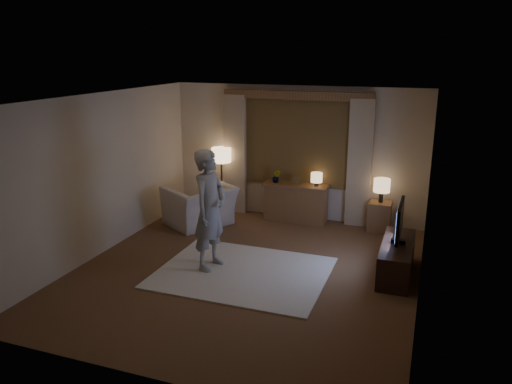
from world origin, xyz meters
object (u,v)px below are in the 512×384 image
at_px(side_table, 380,217).
at_px(person, 210,210).
at_px(armchair, 200,206).
at_px(tv_stand, 397,259).
at_px(sideboard, 296,203).

relative_size(side_table, person, 0.30).
distance_m(armchair, person, 2.08).
distance_m(side_table, tv_stand, 1.86).
xyz_separation_m(sideboard, armchair, (-1.65, -0.86, 0.03)).
bearing_deg(side_table, person, -131.64).
bearing_deg(side_table, armchair, -166.09).
bearing_deg(sideboard, side_table, -1.77).
bearing_deg(armchair, tv_stand, 105.76).
bearing_deg(person, armchair, 38.66).
relative_size(tv_stand, person, 0.76).
bearing_deg(sideboard, tv_stand, -41.75).
height_order(sideboard, armchair, armchair).
xyz_separation_m(tv_stand, person, (-2.70, -0.73, 0.69)).
relative_size(sideboard, tv_stand, 0.86).
height_order(tv_stand, person, person).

